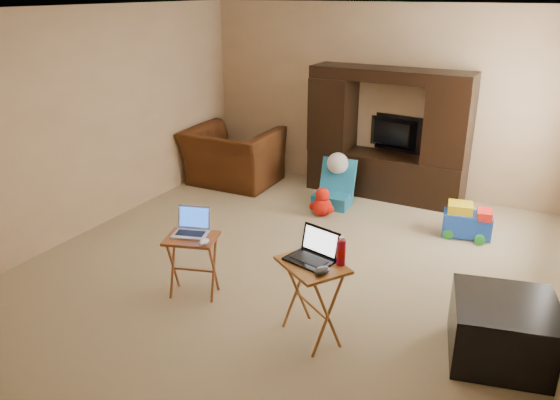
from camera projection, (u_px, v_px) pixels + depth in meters
The scene contains 19 objects.
floor at pixel (289, 266), 5.59m from camera, with size 5.50×5.50×0.00m, color tan.
ceiling at pixel (291, 8), 4.68m from camera, with size 5.50×5.50×0.00m, color silver.
wall_back at pixel (379, 99), 7.42m from camera, with size 5.00×5.00×0.00m, color tan.
wall_front at pixel (59, 277), 2.85m from camera, with size 5.00×5.00×0.00m, color tan.
wall_left at pixel (92, 121), 6.20m from camera, with size 5.50×5.50×0.00m, color tan.
entertainment_center at pixel (387, 134), 7.22m from camera, with size 2.09×0.52×1.71m, color black.
television at pixel (391, 134), 7.38m from camera, with size 0.87×0.11×0.50m, color black.
recliner at pixel (233, 157), 7.83m from camera, with size 1.23×1.08×0.80m, color #4E2710.
child_rocker at pixel (333, 184), 7.05m from camera, with size 0.45×0.52×0.60m, color #1B6A94, non-canonical shape.
plush_toy at pixel (322, 202), 6.76m from camera, with size 0.34×0.28×0.37m, color red, non-canonical shape.
push_toy at pixel (468, 220), 6.19m from camera, with size 0.54×0.38×0.40m, color blue, non-canonical shape.
ottoman at pixel (503, 330), 4.14m from camera, with size 0.75×0.75×0.48m, color black.
tray_table_left at pixel (193, 266), 4.98m from camera, with size 0.45×0.36×0.59m, color #954824.
tray_table_right at pixel (312, 301), 4.34m from camera, with size 0.52×0.41×0.67m, color #AA6929.
laptop_left at pixel (190, 223), 4.87m from camera, with size 0.31×0.26×0.24m, color silver.
laptop_right at pixel (309, 247), 4.21m from camera, with size 0.35×0.29×0.24m, color black.
mouse_left at pixel (204, 242), 4.73m from camera, with size 0.08×0.12×0.05m, color white.
mouse_right at pixel (322, 271), 4.06m from camera, with size 0.09×0.14×0.06m, color #39383C.
water_bottle at pixel (341, 253), 4.17m from camera, with size 0.07×0.07×0.21m, color #B40B1F.
Camera 1 is at (2.18, -4.46, 2.66)m, focal length 35.00 mm.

